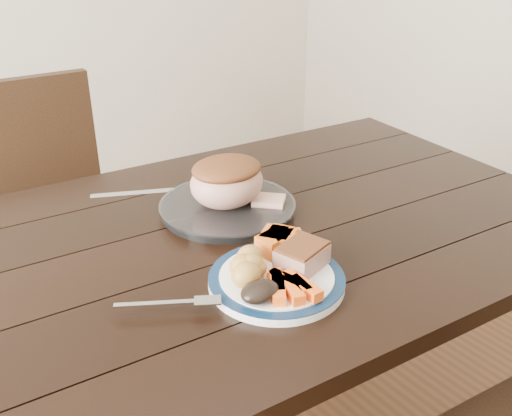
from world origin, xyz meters
TOP-DOWN VIEW (x-y plane):
  - dining_table at (-0.00, 0.00)m, footprint 1.68×1.05m
  - chair_far at (-0.15, 0.74)m, footprint 0.44×0.45m
  - dinner_plate at (-0.01, -0.21)m, footprint 0.25×0.25m
  - plate_rim at (-0.01, -0.21)m, footprint 0.25×0.25m
  - serving_platter at (0.08, 0.08)m, footprint 0.30×0.30m
  - pork_slice at (0.04, -0.21)m, footprint 0.10×0.09m
  - roasted_potatoes at (-0.06, -0.18)m, footprint 0.09×0.09m
  - carrot_batons at (-0.03, -0.26)m, footprint 0.08×0.11m
  - pumpkin_wedges at (0.04, -0.14)m, footprint 0.09×0.09m
  - dark_mushroom at (-0.08, -0.25)m, footprint 0.07×0.05m
  - fork at (-0.20, -0.17)m, footprint 0.16×0.11m
  - roast_joint at (0.08, 0.08)m, footprint 0.17×0.15m
  - cut_slice at (0.15, 0.03)m, footprint 0.09×0.09m
  - carving_knife at (0.05, 0.24)m, footprint 0.30×0.16m

SIDE VIEW (x-z plane):
  - chair_far at x=-0.15m, z-range 0.06..0.99m
  - dining_table at x=0.00m, z-range 0.28..1.03m
  - carving_knife at x=0.05m, z-range 0.75..0.76m
  - dinner_plate at x=-0.01m, z-range 0.75..0.77m
  - serving_platter at x=0.08m, z-range 0.75..0.77m
  - plate_rim at x=-0.01m, z-range 0.76..0.78m
  - fork at x=-0.20m, z-range 0.77..0.77m
  - cut_slice at x=0.15m, z-range 0.77..0.78m
  - carrot_batons at x=-0.03m, z-range 0.77..0.79m
  - dark_mushroom at x=-0.08m, z-range 0.77..0.80m
  - pumpkin_wedges at x=0.04m, z-range 0.77..0.81m
  - pork_slice at x=0.04m, z-range 0.77..0.81m
  - roasted_potatoes at x=-0.06m, z-range 0.77..0.81m
  - roast_joint at x=0.08m, z-range 0.77..0.88m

